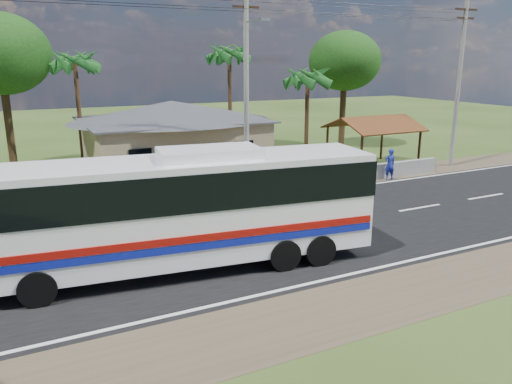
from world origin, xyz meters
TOP-DOWN VIEW (x-y plane):
  - ground at (0.00, 0.00)m, footprint 120.00×120.00m
  - road at (0.00, 0.00)m, footprint 120.00×16.00m
  - house at (1.00, 13.00)m, footprint 12.40×10.00m
  - waiting_shed at (13.00, 8.50)m, footprint 5.20×4.48m
  - concrete_barrier at (12.00, 5.60)m, footprint 7.00×0.30m
  - utility_poles at (2.67, 6.49)m, footprint 32.80×2.22m
  - palm_near at (9.50, 11.00)m, footprint 2.80×2.80m
  - palm_mid at (6.00, 15.50)m, footprint 2.80×2.80m
  - palm_far at (-4.00, 16.00)m, footprint 2.80×2.80m
  - tree_behind_house at (-8.00, 18.00)m, footprint 6.00×6.00m
  - tree_behind_shed at (16.00, 16.00)m, footprint 5.60×5.60m
  - coach_bus at (-3.38, -1.75)m, footprint 13.30×4.36m
  - motorcycle at (4.74, 5.22)m, footprint 1.80×0.64m
  - person at (11.59, 5.17)m, footprint 0.71×0.51m

SIDE VIEW (x-z plane):
  - ground at x=0.00m, z-range 0.00..0.00m
  - road at x=0.00m, z-range -0.01..0.02m
  - concrete_barrier at x=12.00m, z-range 0.00..0.90m
  - motorcycle at x=4.74m, z-range 0.00..0.95m
  - person at x=11.59m, z-range 0.00..1.83m
  - coach_bus at x=-3.38m, z-range 0.29..4.35m
  - house at x=1.00m, z-range 0.14..5.14m
  - waiting_shed at x=13.00m, z-range 1.05..4.40m
  - palm_near at x=9.50m, z-range 2.36..9.06m
  - utility_poles at x=2.67m, z-range 0.27..11.27m
  - palm_far at x=-4.00m, z-range 2.83..10.53m
  - tree_behind_shed at x=16.00m, z-range 2.17..11.19m
  - tree_behind_house at x=-8.00m, z-range 2.31..11.92m
  - palm_mid at x=6.00m, z-range 3.06..11.26m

